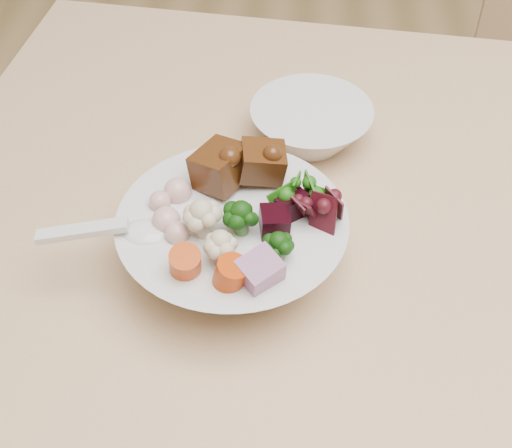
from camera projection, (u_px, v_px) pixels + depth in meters
name	position (u px, v px, depth m)	size (l,w,h in m)	color
food_bowl	(235.00, 238.00, 0.68)	(0.22, 0.22, 0.12)	silver
soup_spoon	(130.00, 233.00, 0.65)	(0.12, 0.04, 0.02)	silver
side_bowl	(311.00, 125.00, 0.82)	(0.14, 0.14, 0.05)	silver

